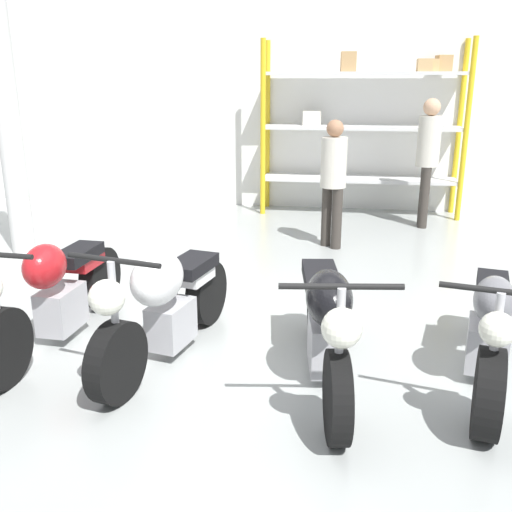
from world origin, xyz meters
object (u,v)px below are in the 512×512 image
(motorcycle_red, at_px, (56,293))
(person_near_rack, at_px, (428,152))
(shelving_rack, at_px, (365,120))
(motorcycle_white, at_px, (165,302))
(motorcycle_black, at_px, (326,321))
(motorcycle_grey, at_px, (489,330))
(person_browsing, at_px, (333,174))

(motorcycle_red, relative_size, person_near_rack, 1.15)
(person_near_rack, bearing_deg, shelving_rack, -36.89)
(motorcycle_white, height_order, motorcycle_black, motorcycle_white)
(shelving_rack, xyz_separation_m, motorcycle_white, (-1.61, -5.33, -1.02))
(motorcycle_white, distance_m, motorcycle_black, 1.24)
(motorcycle_white, height_order, person_near_rack, person_near_rack)
(shelving_rack, bearing_deg, motorcycle_white, -106.85)
(motorcycle_black, height_order, motorcycle_grey, motorcycle_black)
(motorcycle_white, distance_m, person_near_rack, 5.25)
(motorcycle_white, distance_m, person_browsing, 3.53)
(motorcycle_grey, bearing_deg, motorcycle_black, -68.69)
(motorcycle_grey, distance_m, person_browsing, 3.54)
(motorcycle_black, distance_m, motorcycle_grey, 1.15)
(motorcycle_red, bearing_deg, motorcycle_white, 84.07)
(motorcycle_grey, xyz_separation_m, person_near_rack, (0.13, 4.59, 0.69))
(person_browsing, bearing_deg, motorcycle_red, 7.46)
(motorcycle_red, height_order, motorcycle_white, motorcycle_white)
(motorcycle_black, xyz_separation_m, person_near_rack, (1.26, 4.77, 0.62))
(motorcycle_grey, bearing_deg, person_near_rack, -169.19)
(shelving_rack, xyz_separation_m, motorcycle_grey, (0.74, -5.34, -1.08))
(motorcycle_white, xyz_separation_m, motorcycle_black, (1.22, -0.19, 0.01))
(motorcycle_black, xyz_separation_m, motorcycle_grey, (1.13, 0.18, -0.07))
(motorcycle_red, height_order, motorcycle_black, motorcycle_black)
(motorcycle_black, bearing_deg, person_near_rack, 157.53)
(shelving_rack, bearing_deg, person_near_rack, -40.57)
(person_near_rack, bearing_deg, motorcycle_white, 65.16)
(motorcycle_red, relative_size, motorcycle_black, 1.05)
(motorcycle_black, distance_m, person_browsing, 3.51)
(motorcycle_grey, xyz_separation_m, person_browsing, (-1.18, 3.30, 0.54))
(motorcycle_white, relative_size, motorcycle_black, 0.97)
(motorcycle_red, bearing_deg, motorcycle_grey, 90.41)
(motorcycle_black, relative_size, motorcycle_grey, 1.00)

